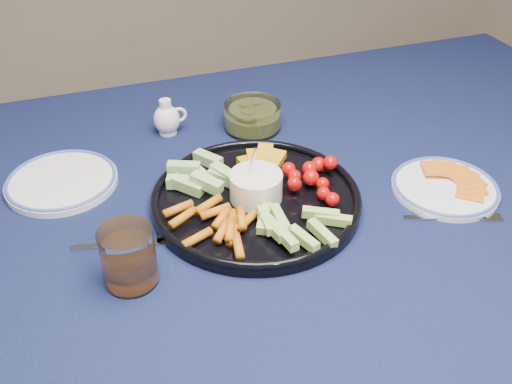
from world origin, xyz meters
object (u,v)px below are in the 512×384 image
object	(u,v)px
pickle_bowl	(253,117)
juice_tumbler	(129,260)
dining_table	(294,222)
cheese_plate	(445,186)
side_plate_extra	(62,181)
creamer_pitcher	(167,119)
crudite_platter	(254,195)

from	to	relation	value
pickle_bowl	juice_tumbler	size ratio (longest dim) A/B	1.28
dining_table	juice_tumbler	distance (m)	0.38
dining_table	juice_tumbler	world-z (taller)	juice_tumbler
juice_tumbler	pickle_bowl	bearing A→B (deg)	49.45
cheese_plate	side_plate_extra	distance (m)	0.71
creamer_pitcher	crudite_platter	bearing A→B (deg)	-73.45
dining_table	pickle_bowl	world-z (taller)	pickle_bowl
dining_table	pickle_bowl	size ratio (longest dim) A/B	13.67
crudite_platter	juice_tumbler	world-z (taller)	crudite_platter
crudite_platter	side_plate_extra	world-z (taller)	crudite_platter
juice_tumbler	crudite_platter	bearing A→B (deg)	26.18
crudite_platter	side_plate_extra	bearing A→B (deg)	150.79
pickle_bowl	juice_tumbler	xyz separation A→B (m)	(-0.32, -0.38, 0.02)
side_plate_extra	dining_table	bearing A→B (deg)	-19.81
creamer_pitcher	cheese_plate	bearing A→B (deg)	-40.90
cheese_plate	side_plate_extra	size ratio (longest dim) A/B	0.94
side_plate_extra	pickle_bowl	bearing A→B (deg)	11.68
crudite_platter	cheese_plate	size ratio (longest dim) A/B	1.92
dining_table	pickle_bowl	bearing A→B (deg)	91.10
juice_tumbler	side_plate_extra	xyz separation A→B (m)	(-0.08, 0.29, -0.03)
dining_table	cheese_plate	size ratio (longest dim) A/B	8.66
pickle_bowl	side_plate_extra	bearing A→B (deg)	-168.32
creamer_pitcher	pickle_bowl	world-z (taller)	creamer_pitcher
crudite_platter	cheese_plate	xyz separation A→B (m)	(0.34, -0.07, -0.01)
creamer_pitcher	side_plate_extra	world-z (taller)	creamer_pitcher
creamer_pitcher	pickle_bowl	size ratio (longest dim) A/B	0.63
juice_tumbler	creamer_pitcher	bearing A→B (deg)	70.72
dining_table	side_plate_extra	xyz separation A→B (m)	(-0.41, 0.15, 0.10)
dining_table	pickle_bowl	xyz separation A→B (m)	(-0.00, 0.23, 0.11)
pickle_bowl	juice_tumbler	distance (m)	0.49
cheese_plate	creamer_pitcher	bearing A→B (deg)	139.10
dining_table	crudite_platter	size ratio (longest dim) A/B	4.52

